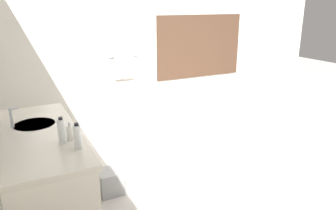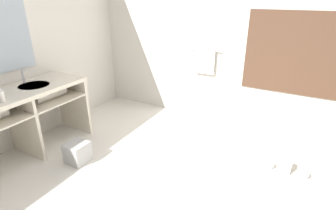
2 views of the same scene
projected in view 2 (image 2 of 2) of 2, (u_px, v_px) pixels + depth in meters
name	position (u px, v px, depth m)	size (l,w,h in m)	color
ground_plane	(148.00, 206.00, 2.61)	(16.00, 16.00, 0.00)	silver
wall_back_with_blinds	(230.00, 38.00, 3.86)	(7.40, 0.13, 2.70)	silver
vanity_counter	(22.00, 108.00, 3.21)	(0.67, 1.65, 0.89)	beige
sink_faucet	(23.00, 76.00, 3.35)	(0.09, 0.04, 0.18)	silver
bathtub	(292.00, 150.00, 3.03)	(0.96, 1.80, 0.63)	silver
soap_dispenser	(2.00, 97.00, 2.75)	(0.05, 0.05, 0.15)	white
waste_bin	(77.00, 152.00, 3.26)	(0.25, 0.25, 0.26)	#B2B2B2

